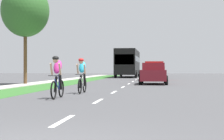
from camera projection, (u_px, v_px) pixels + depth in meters
The scene contains 10 objects.
ground_plane at pixel (127, 85), 24.54m from camera, with size 120.00×120.00×0.00m, color #424244.
grass_verge at pixel (57, 84), 25.13m from camera, with size 2.38×70.00×0.01m, color #2D6026.
sidewalk_concrete at pixel (31, 84), 25.37m from camera, with size 1.47×70.00×0.10m, color #B2ADA3.
lane_markings_center at pixel (131, 83), 28.51m from camera, with size 0.12×53.13×0.01m.
cyclist_lead at pixel (57, 77), 13.39m from camera, with size 0.42×1.72×1.58m.
cyclist_trailing at pixel (82, 75), 16.22m from camera, with size 0.42×1.72×1.58m.
sedan_maroon at pixel (153, 73), 25.83m from camera, with size 1.98×4.30×1.52m.
suv_red at pixel (154, 70), 34.53m from camera, with size 2.15×4.70×1.79m.
bus_black at pixel (128, 62), 47.17m from camera, with size 2.78×11.60×3.48m.
street_tree_near at pixel (25, 11), 25.24m from camera, with size 3.36×3.36×7.04m.
Camera 1 is at (1.97, -4.48, 1.12)m, focal length 57.68 mm.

